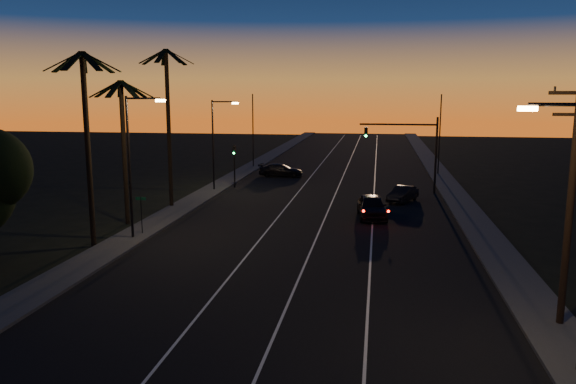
% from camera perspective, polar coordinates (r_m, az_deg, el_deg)
% --- Properties ---
extents(road, '(20.00, 170.00, 0.01)m').
position_cam_1_polar(road, '(43.77, 3.38, -2.06)').
color(road, black).
rests_on(road, ground).
extents(sidewalk_left, '(2.40, 170.00, 0.16)m').
position_cam_1_polar(sidewalk_left, '(46.20, -10.58, -1.47)').
color(sidewalk_left, '#353533').
rests_on(sidewalk_left, ground).
extents(sidewalk_right, '(2.40, 170.00, 0.16)m').
position_cam_1_polar(sidewalk_right, '(44.10, 18.03, -2.35)').
color(sidewalk_right, '#353533').
rests_on(sidewalk_right, ground).
extents(lane_stripe_left, '(0.12, 160.00, 0.01)m').
position_cam_1_polar(lane_stripe_left, '(44.16, -0.50, -1.92)').
color(lane_stripe_left, silver).
rests_on(lane_stripe_left, road).
extents(lane_stripe_mid, '(0.12, 160.00, 0.01)m').
position_cam_1_polar(lane_stripe_mid, '(43.72, 4.03, -2.06)').
color(lane_stripe_mid, silver).
rests_on(lane_stripe_mid, road).
extents(lane_stripe_right, '(0.12, 160.00, 0.01)m').
position_cam_1_polar(lane_stripe_right, '(43.56, 8.63, -2.20)').
color(lane_stripe_right, silver).
rests_on(lane_stripe_right, road).
extents(palm_near, '(4.25, 4.16, 11.53)m').
position_cam_1_polar(palm_near, '(34.97, -19.77, 6.00)').
color(palm_near, black).
rests_on(palm_near, ground).
extents(palm_mid, '(4.25, 4.16, 10.03)m').
position_cam_1_polar(palm_mid, '(40.63, -16.38, 5.52)').
color(palm_mid, black).
rests_on(palm_mid, ground).
extents(palm_far, '(4.25, 4.16, 12.53)m').
position_cam_1_polar(palm_far, '(45.66, -12.08, 7.87)').
color(palm_far, black).
rests_on(palm_far, ground).
extents(streetlight_left_near, '(2.55, 0.26, 9.00)m').
position_cam_1_polar(streetlight_left_near, '(36.05, -15.43, 3.54)').
color(streetlight_left_near, black).
rests_on(streetlight_left_near, ground).
extents(streetlight_left_far, '(2.55, 0.26, 8.50)m').
position_cam_1_polar(streetlight_left_far, '(52.89, -7.31, 5.52)').
color(streetlight_left_far, black).
rests_on(streetlight_left_far, ground).
extents(street_sign, '(0.70, 0.06, 2.60)m').
position_cam_1_polar(street_sign, '(37.56, -14.68, -1.84)').
color(street_sign, black).
rests_on(street_sign, ground).
extents(utility_pole, '(2.20, 0.28, 10.00)m').
position_cam_1_polar(utility_pole, '(24.06, 26.82, -0.34)').
color(utility_pole, black).
rests_on(utility_pole, ground).
extents(signal_mast, '(7.10, 0.41, 7.00)m').
position_cam_1_polar(signal_mast, '(52.83, 12.30, 5.07)').
color(signal_mast, black).
rests_on(signal_mast, ground).
extents(signal_post, '(0.28, 0.37, 4.20)m').
position_cam_1_polar(signal_post, '(54.69, -5.48, 3.42)').
color(signal_post, black).
rests_on(signal_post, ground).
extents(far_pole_left, '(0.14, 0.14, 9.00)m').
position_cam_1_polar(far_pole_left, '(69.43, -3.58, 6.20)').
color(far_pole_left, black).
rests_on(far_pole_left, ground).
extents(far_pole_right, '(0.14, 0.14, 9.00)m').
position_cam_1_polar(far_pole_right, '(65.10, 15.15, 5.61)').
color(far_pole_right, black).
rests_on(far_pole_right, ground).
extents(lead_car, '(2.53, 5.74, 1.70)m').
position_cam_1_polar(lead_car, '(42.09, 8.51, -1.45)').
color(lead_car, black).
rests_on(lead_car, road).
extents(right_car, '(2.93, 4.19, 1.31)m').
position_cam_1_polar(right_car, '(48.73, 11.58, -0.20)').
color(right_car, black).
rests_on(right_car, road).
extents(cross_car, '(4.87, 2.01, 1.41)m').
position_cam_1_polar(cross_car, '(61.98, -0.73, 2.23)').
color(cross_car, black).
rests_on(cross_car, road).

